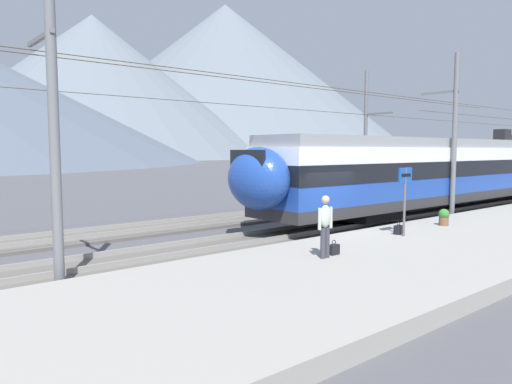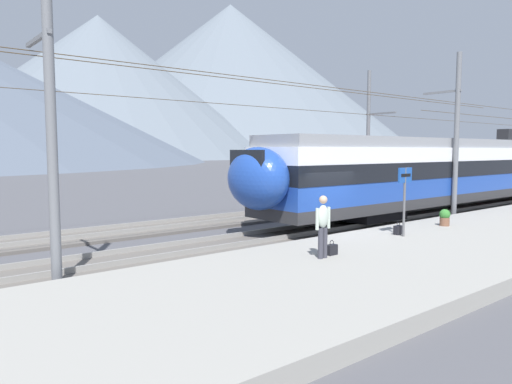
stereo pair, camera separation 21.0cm
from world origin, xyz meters
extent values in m
plane|color=#4C4C51|center=(0.00, 0.00, 0.00)|extent=(400.00, 400.00, 0.00)
cube|color=gray|center=(0.00, -4.17, 0.20)|extent=(120.00, 6.37, 0.39)
cube|color=#5B5651|center=(0.00, 1.12, 0.06)|extent=(120.00, 3.00, 0.12)
cube|color=gray|center=(0.00, 0.40, 0.20)|extent=(120.00, 0.07, 0.16)
cube|color=gray|center=(0.00, 1.84, 0.20)|extent=(120.00, 0.07, 0.16)
cube|color=#5B5651|center=(0.00, 5.77, 0.06)|extent=(120.00, 3.00, 0.12)
cube|color=gray|center=(0.00, 5.06, 0.20)|extent=(120.00, 0.07, 0.16)
cube|color=gray|center=(0.00, 6.49, 0.20)|extent=(120.00, 0.07, 0.16)
cube|color=#2D2D30|center=(12.98, 1.12, 0.92)|extent=(29.10, 2.96, 0.45)
cube|color=#1E429E|center=(12.98, 1.12, 1.57)|extent=(29.10, 2.96, 0.85)
cube|color=black|center=(12.98, 1.12, 2.38)|extent=(29.10, 3.00, 0.75)
cube|color=white|center=(12.98, 1.12, 3.08)|extent=(29.10, 2.96, 0.65)
cube|color=gray|center=(12.98, 1.12, 3.62)|extent=(28.80, 2.76, 0.45)
cube|color=black|center=(3.96, 1.12, 0.49)|extent=(2.80, 2.37, 0.42)
ellipsoid|color=#1E429E|center=(-2.12, 1.12, 2.27)|extent=(1.80, 2.72, 2.25)
cube|color=black|center=(-2.62, 1.12, 2.70)|extent=(0.16, 1.77, 1.19)
cube|color=black|center=(17.35, 1.12, 4.20)|extent=(0.90, 0.70, 0.70)
cube|color=#2D2D30|center=(25.36, 5.77, 0.92)|extent=(23.77, 2.87, 0.45)
cube|color=maroon|center=(25.36, 5.77, 1.57)|extent=(23.77, 2.87, 0.85)
cube|color=black|center=(25.36, 5.77, 2.38)|extent=(23.77, 2.91, 0.75)
cube|color=silver|center=(25.36, 5.77, 3.08)|extent=(23.77, 2.87, 0.65)
cube|color=gray|center=(25.36, 5.77, 3.62)|extent=(23.47, 2.67, 0.45)
cube|color=black|center=(17.99, 5.77, 0.49)|extent=(2.80, 2.30, 0.42)
ellipsoid|color=maroon|center=(12.92, 5.77, 2.27)|extent=(1.80, 2.64, 2.25)
cube|color=black|center=(12.42, 5.77, 2.70)|extent=(0.16, 1.72, 1.19)
cube|color=black|center=(28.92, 5.77, 4.20)|extent=(0.90, 0.70, 0.70)
cylinder|color=slate|center=(-9.50, -0.50, 3.76)|extent=(0.24, 0.24, 7.52)
cube|color=slate|center=(-9.50, 0.31, 5.92)|extent=(0.10, 1.92, 0.10)
cylinder|color=#473823|center=(-9.50, 1.12, 5.67)|extent=(47.67, 0.02, 0.02)
cylinder|color=slate|center=(8.49, -0.50, 3.88)|extent=(0.24, 0.24, 7.77)
cube|color=slate|center=(8.49, 0.31, 6.03)|extent=(0.10, 1.92, 0.10)
cylinder|color=#473823|center=(8.49, 1.12, 5.78)|extent=(47.67, 0.02, 0.02)
cylinder|color=slate|center=(12.49, 7.69, 4.20)|extent=(0.24, 0.24, 8.41)
cube|color=slate|center=(12.49, 6.73, 5.60)|extent=(0.10, 2.22, 0.10)
cylinder|color=#473823|center=(12.49, 5.77, 5.35)|extent=(47.67, 0.02, 0.02)
cylinder|color=#59595B|center=(1.02, -2.78, 1.55)|extent=(0.08, 0.08, 2.31)
cube|color=#19479E|center=(1.02, -2.78, 2.45)|extent=(0.70, 0.06, 0.50)
cube|color=black|center=(1.02, -2.81, 2.45)|extent=(0.52, 0.01, 0.10)
cylinder|color=#383842|center=(-3.54, -3.29, 0.80)|extent=(0.14, 0.14, 0.82)
cylinder|color=#383842|center=(-3.38, -3.29, 0.80)|extent=(0.14, 0.14, 0.82)
ellipsoid|color=#B7C6B7|center=(-3.46, -3.29, 1.52)|extent=(0.36, 0.22, 0.62)
sphere|color=tan|center=(-3.46, -3.29, 1.97)|extent=(0.22, 0.22, 0.22)
cylinder|color=#B7C6B7|center=(-3.68, -3.29, 1.47)|extent=(0.09, 0.09, 0.58)
cylinder|color=#B7C6B7|center=(-3.24, -3.29, 1.47)|extent=(0.09, 0.09, 0.58)
cube|color=black|center=(-2.96, -3.17, 0.54)|extent=(0.32, 0.18, 0.29)
torus|color=black|center=(-2.96, -3.17, 0.73)|extent=(0.16, 0.02, 0.16)
cube|color=black|center=(1.20, -2.46, 0.55)|extent=(0.32, 0.18, 0.31)
torus|color=black|center=(1.20, -2.46, 0.75)|extent=(0.16, 0.02, 0.16)
cylinder|color=brown|center=(4.20, -2.46, 0.55)|extent=(0.36, 0.36, 0.32)
sphere|color=#33752D|center=(4.20, -2.46, 0.83)|extent=(0.40, 0.40, 0.40)
sphere|color=purple|center=(4.20, -2.46, 0.92)|extent=(0.22, 0.22, 0.22)
cone|color=slate|center=(62.47, 186.31, 29.57)|extent=(147.98, 147.98, 59.13)
cone|color=slate|center=(152.86, 217.36, 43.75)|extent=(217.29, 217.29, 87.49)
camera|label=1|loc=(-12.83, -11.75, 3.29)|focal=33.18mm
camera|label=2|loc=(-12.67, -11.88, 3.29)|focal=33.18mm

